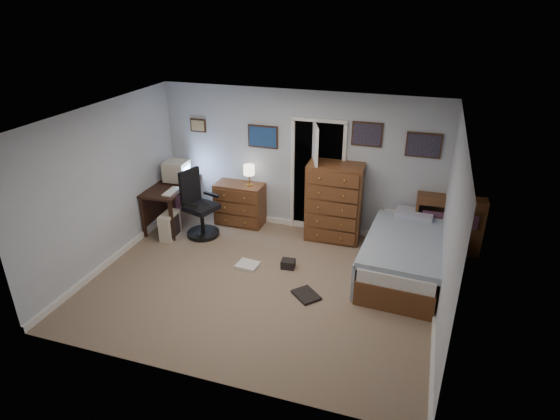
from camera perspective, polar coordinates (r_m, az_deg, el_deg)
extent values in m
cube|color=#86725C|center=(7.08, -2.37, -8.94)|extent=(5.00, 4.00, 0.02)
cube|color=black|center=(8.71, -12.96, 3.00)|extent=(0.69, 1.40, 0.04)
cube|color=black|center=(8.49, -16.34, -0.90)|extent=(0.05, 0.05, 0.75)
cube|color=black|center=(8.23, -13.07, -1.36)|extent=(0.05, 0.05, 0.75)
cube|color=black|center=(9.50, -12.42, 2.35)|extent=(0.05, 0.05, 0.75)
cube|color=black|center=(9.27, -9.40, 2.02)|extent=(0.05, 0.05, 0.75)
cube|color=black|center=(8.98, -14.42, 1.11)|extent=(0.08, 1.27, 0.53)
cube|color=beige|center=(8.74, -12.50, 4.69)|extent=(0.42, 0.40, 0.36)
cube|color=#8CB2F2|center=(8.65, -11.29, 4.58)|extent=(0.02, 0.30, 0.23)
cube|color=beige|center=(8.81, -12.39, 3.53)|extent=(0.27, 0.27, 0.02)
cube|color=beige|center=(8.33, -13.10, 2.22)|extent=(0.18, 0.43, 0.03)
cube|color=beige|center=(8.40, -13.29, -1.87)|extent=(0.23, 0.45, 0.47)
cube|color=black|center=(8.35, -12.62, -1.97)|extent=(0.02, 0.32, 0.37)
cylinder|color=black|center=(8.47, -9.33, -2.81)|extent=(0.72, 0.72, 0.07)
cylinder|color=black|center=(8.36, -9.44, -1.34)|extent=(0.08, 0.08, 0.44)
cube|color=black|center=(8.25, -9.57, 0.31)|extent=(0.61, 0.61, 0.09)
cube|color=black|center=(8.28, -10.93, 2.87)|extent=(0.20, 0.44, 0.61)
cube|color=black|center=(8.02, -10.97, 0.67)|extent=(0.33, 0.15, 0.04)
cube|color=black|center=(8.36, -8.37, 1.89)|extent=(0.33, 0.15, 0.04)
cube|color=maroon|center=(9.07, -12.76, 1.26)|extent=(0.16, 0.16, 0.76)
cube|color=brown|center=(8.67, -4.90, 0.75)|extent=(0.89, 0.46, 0.79)
cylinder|color=gold|center=(8.44, -3.75, 3.08)|extent=(0.12, 0.12, 0.02)
cylinder|color=gold|center=(8.40, -3.77, 3.82)|extent=(0.02, 0.02, 0.24)
cylinder|color=beige|center=(8.34, -3.80, 4.89)|extent=(0.20, 0.20, 0.18)
cube|color=black|center=(8.51, 5.09, 4.68)|extent=(0.90, 0.60, 2.00)
cube|color=white|center=(8.31, 1.54, 4.28)|extent=(0.06, 0.05, 2.00)
cube|color=white|center=(8.12, 7.65, 3.55)|extent=(0.06, 0.05, 2.00)
cube|color=white|center=(7.90, 4.81, 10.85)|extent=(0.96, 0.05, 0.06)
cube|color=white|center=(8.12, 4.07, 3.70)|extent=(0.31, 0.77, 2.00)
sphere|color=gold|center=(7.92, 5.98, 3.06)|extent=(0.06, 0.06, 0.06)
cube|color=brown|center=(8.06, 6.64, 0.99)|extent=(0.95, 0.58, 1.37)
cube|color=brown|center=(8.15, 19.81, -1.65)|extent=(1.09, 0.31, 0.97)
cube|color=black|center=(8.00, 20.02, -0.72)|extent=(1.00, 0.14, 0.32)
cube|color=maroon|center=(8.02, 19.97, -1.00)|extent=(0.87, 0.16, 0.24)
cube|color=brown|center=(7.44, 14.89, -6.23)|extent=(1.20, 2.21, 0.38)
cube|color=white|center=(7.30, 15.14, -4.32)|extent=(1.16, 2.16, 0.19)
cube|color=slate|center=(7.15, 15.12, -3.89)|extent=(1.25, 1.89, 0.11)
cube|color=slate|center=(7.35, 10.49, -5.15)|extent=(0.16, 1.82, 0.58)
cube|color=#6D7AAF|center=(7.94, 16.04, -0.63)|extent=(0.61, 0.44, 0.14)
cube|color=#331E11|center=(8.74, -9.95, 10.12)|extent=(0.30, 0.03, 0.24)
cube|color=#9B8754|center=(8.73, -10.00, 10.09)|extent=(0.25, 0.01, 0.19)
cube|color=#331E11|center=(8.28, -2.09, 8.93)|extent=(0.55, 0.03, 0.40)
cube|color=#0B0B4D|center=(8.26, -2.13, 8.89)|extent=(0.50, 0.01, 0.35)
cube|color=#331E11|center=(7.81, 10.56, 9.07)|extent=(0.50, 0.03, 0.40)
cube|color=black|center=(7.80, 10.54, 9.04)|extent=(0.45, 0.01, 0.35)
cube|color=#331E11|center=(7.79, 17.11, 7.56)|extent=(0.55, 0.03, 0.40)
cube|color=black|center=(7.77, 17.10, 7.52)|extent=(0.50, 0.01, 0.35)
cube|color=black|center=(7.39, 0.99, -6.58)|extent=(0.23, 0.19, 0.13)
cube|color=black|center=(6.79, 3.21, -10.31)|extent=(0.48, 0.47, 0.04)
cube|color=silver|center=(7.46, -3.95, -6.72)|extent=(0.36, 0.32, 0.05)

